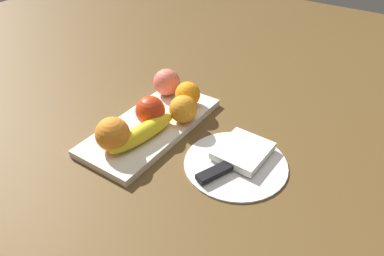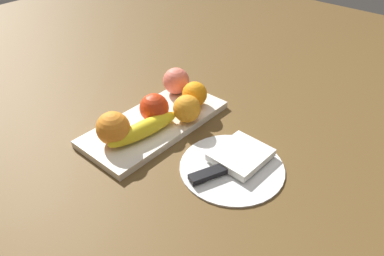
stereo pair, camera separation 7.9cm
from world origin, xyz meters
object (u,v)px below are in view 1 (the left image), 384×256
at_px(peach, 167,82).
at_px(knife, 222,169).
at_px(orange_near_banana, 113,134).
at_px(orange_center, 183,109).
at_px(banana, 143,132).
at_px(dinner_plate, 237,162).
at_px(apple, 151,110).
at_px(orange_near_apple, 188,94).
at_px(folded_napkin, 243,151).
at_px(fruit_tray, 153,125).

bearing_deg(peach, knife, -122.13).
height_order(orange_near_banana, orange_center, orange_near_banana).
distance_m(banana, dinner_plate, 0.22).
height_order(apple, orange_near_apple, apple).
distance_m(orange_near_banana, knife, 0.24).
bearing_deg(orange_near_banana, orange_center, -21.00).
distance_m(dinner_plate, folded_napkin, 0.03).
bearing_deg(banana, orange_near_apple, 7.58).
relative_size(banana, dinner_plate, 0.84).
bearing_deg(fruit_tray, orange_near_banana, 176.70).
height_order(apple, orange_center, apple).
relative_size(apple, folded_napkin, 0.61).
height_order(fruit_tray, orange_center, orange_center).
bearing_deg(banana, folded_napkin, -58.19).
distance_m(fruit_tray, orange_center, 0.09).
relative_size(apple, dinner_plate, 0.32).
distance_m(apple, knife, 0.23).
bearing_deg(banana, fruit_tray, 30.40).
distance_m(fruit_tray, banana, 0.07).
bearing_deg(orange_near_banana, banana, -29.49).
bearing_deg(apple, peach, 21.48).
bearing_deg(fruit_tray, peach, 21.94).
distance_m(banana, peach, 0.20).
distance_m(orange_near_apple, peach, 0.08).
bearing_deg(peach, orange_near_banana, -169.95).
bearing_deg(orange_center, orange_near_banana, 159.00).
bearing_deg(peach, folded_napkin, -109.34).
distance_m(apple, orange_center, 0.08).
relative_size(peach, dinner_plate, 0.32).
xyz_separation_m(apple, orange_near_apple, (0.11, -0.03, -0.00)).
distance_m(orange_center, peach, 0.13).
relative_size(orange_near_banana, dinner_plate, 0.34).
relative_size(fruit_tray, knife, 2.08).
bearing_deg(banana, knife, -76.56).
height_order(fruit_tray, orange_near_apple, orange_near_apple).
relative_size(fruit_tray, folded_napkin, 3.14).
distance_m(banana, orange_center, 0.12).
relative_size(fruit_tray, dinner_plate, 1.65).
xyz_separation_m(orange_near_apple, dinner_plate, (-0.11, -0.20, -0.05)).
distance_m(orange_near_banana, dinner_plate, 0.27).
bearing_deg(banana, orange_center, -8.14).
height_order(orange_near_apple, folded_napkin, orange_near_apple).
height_order(fruit_tray, dinner_plate, fruit_tray).
xyz_separation_m(orange_near_apple, orange_center, (-0.06, -0.03, 0.00)).
distance_m(fruit_tray, folded_napkin, 0.23).
height_order(orange_near_banana, knife, orange_near_banana).
bearing_deg(dinner_plate, fruit_tray, 90.00).
relative_size(orange_near_banana, peach, 1.06).
height_order(fruit_tray, orange_near_banana, orange_near_banana).
bearing_deg(fruit_tray, banana, -157.49).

